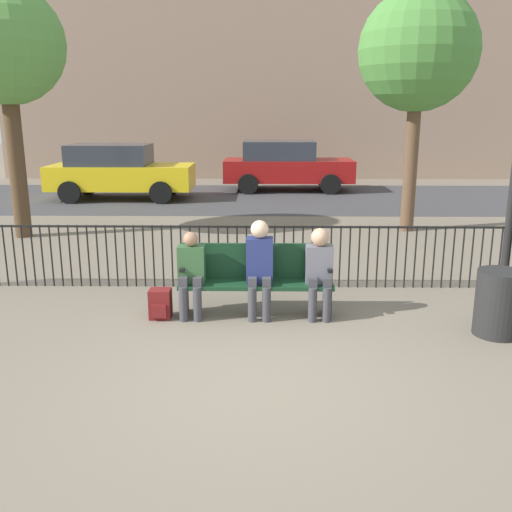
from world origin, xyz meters
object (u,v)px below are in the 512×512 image
tree_1 (5,47)px  trash_bin (499,303)px  parked_car_1 (118,171)px  backpack (160,304)px  seated_person_1 (260,263)px  seated_person_0 (191,270)px  parked_car_0 (286,165)px  park_bench (256,277)px  seated_person_2 (319,267)px  tree_0 (418,52)px

tree_1 → trash_bin: tree_1 is taller
tree_1 → trash_bin: size_ratio=6.39×
tree_1 → parked_car_1: 6.03m
backpack → trash_bin: 4.15m
seated_person_1 → seated_person_0: bearing=-179.4°
parked_car_0 → park_bench: bearing=-93.9°
park_bench → seated_person_2: seated_person_2 is taller
parked_car_1 → seated_person_2: bearing=-63.2°
seated_person_0 → parked_car_1: size_ratio=0.27×
parked_car_0 → seated_person_2: bearing=-90.0°
seated_person_0 → backpack: bearing=-171.0°
seated_person_2 → parked_car_0: 11.89m
seated_person_0 → parked_car_0: size_ratio=0.27×
parked_car_1 → parked_car_0: bearing=20.9°
seated_person_1 → parked_car_1: 10.84m
seated_person_0 → tree_1: bearing=131.2°
parked_car_1 → trash_bin: size_ratio=5.34×
seated_person_0 → trash_bin: bearing=-8.6°
seated_person_2 → tree_0: tree_0 is taller
park_bench → seated_person_0: (-0.83, -0.14, 0.12)m
seated_person_2 → tree_0: (2.47, 5.51, 3.09)m
tree_0 → seated_person_1: bearing=-120.4°
seated_person_0 → backpack: 0.60m
tree_1 → parked_car_1: tree_1 is taller
park_bench → seated_person_2: 0.83m
seated_person_2 → tree_0: bearing=65.9°
trash_bin → tree_1: bearing=145.9°
seated_person_2 → trash_bin: 2.17m
seated_person_0 → seated_person_1: size_ratio=0.88×
seated_person_1 → tree_1: tree_1 is taller
park_bench → trash_bin: (2.88, -0.70, -0.11)m
park_bench → tree_1: tree_1 is taller
park_bench → tree_0: (3.28, 5.38, 3.25)m
seated_person_0 → seated_person_2: bearing=0.1°
seated_person_0 → backpack: size_ratio=2.92×
parked_car_0 → seated_person_1: bearing=-93.7°
parked_car_0 → trash_bin: parked_car_0 is taller
park_bench → tree_1: (-4.99, 4.63, 3.30)m
seated_person_2 → tree_1: 8.13m
seated_person_2 → backpack: (-2.04, -0.07, -0.48)m
backpack → tree_0: 8.01m
seated_person_1 → trash_bin: (2.84, -0.57, -0.32)m
parked_car_0 → trash_bin: bearing=-80.5°
trash_bin → backpack: bearing=173.1°
seated_person_0 → tree_0: bearing=53.3°
seated_person_1 → parked_car_0: bearing=86.3°
park_bench → parked_car_0: parked_car_0 is taller
parked_car_1 → tree_0: bearing=-30.7°
seated_person_0 → trash_bin: (3.71, -0.56, -0.23)m
parked_car_0 → trash_bin: size_ratio=5.34×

